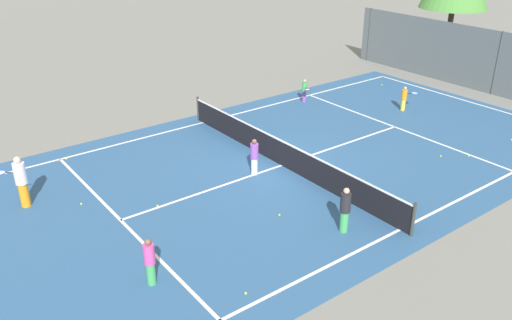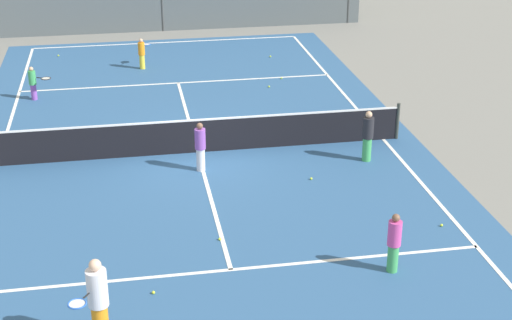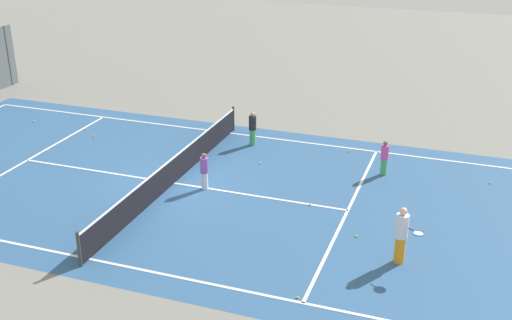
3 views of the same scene
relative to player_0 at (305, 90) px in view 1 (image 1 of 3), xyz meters
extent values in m
plane|color=slate|center=(4.88, -5.47, -0.60)|extent=(80.00, 80.00, 0.00)
cube|color=#2D5684|center=(4.88, -5.47, -0.60)|extent=(13.00, 25.00, 0.00)
cube|color=white|center=(-0.62, -5.47, -0.59)|extent=(0.10, 24.00, 0.01)
cube|color=white|center=(10.38, -5.47, -0.59)|extent=(0.10, 24.00, 0.01)
cube|color=white|center=(4.88, 6.53, -0.59)|extent=(11.00, 0.10, 0.01)
cube|color=white|center=(4.88, -11.87, -0.59)|extent=(11.00, 0.10, 0.01)
cube|color=white|center=(4.88, 0.93, -0.59)|extent=(11.00, 0.10, 0.01)
cube|color=white|center=(4.88, -5.47, -0.59)|extent=(0.10, 12.80, 0.01)
cylinder|color=#333833|center=(-1.02, -5.47, -0.05)|extent=(0.10, 0.10, 1.10)
cylinder|color=#333833|center=(10.78, -5.47, -0.05)|extent=(0.10, 0.10, 1.10)
cube|color=black|center=(4.88, -5.47, -0.12)|extent=(11.80, 0.03, 0.95)
cube|color=white|center=(4.88, -5.47, 0.38)|extent=(11.80, 0.04, 0.05)
cube|color=#515B60|center=(4.88, 8.53, 1.00)|extent=(18.00, 0.06, 3.20)
cylinder|color=#3F4447|center=(-3.62, 8.53, 1.00)|extent=(0.12, 0.12, 3.20)
cylinder|color=#3F4447|center=(4.88, 8.53, 1.00)|extent=(0.12, 0.12, 3.20)
cylinder|color=brown|center=(0.44, 10.74, 1.17)|extent=(0.32, 0.32, 3.54)
cylinder|color=purple|center=(-0.03, 0.02, -0.33)|extent=(0.20, 0.20, 0.53)
cylinder|color=#3FA559|center=(-0.03, 0.02, 0.17)|extent=(0.24, 0.24, 0.47)
sphere|color=tan|center=(-0.03, 0.02, 0.47)|extent=(0.14, 0.14, 0.14)
cylinder|color=black|center=(0.21, -0.11, 0.19)|extent=(0.19, 0.12, 0.03)
torus|color=black|center=(0.44, -0.22, 0.19)|extent=(0.44, 0.44, 0.03)
cylinder|color=silver|center=(0.44, -0.22, 0.19)|extent=(0.37, 0.37, 0.00)
cylinder|color=orange|center=(2.23, -13.90, -0.20)|extent=(0.30, 0.30, 0.81)
cylinder|color=silver|center=(2.23, -13.90, 0.56)|extent=(0.37, 0.37, 0.71)
sphere|color=beige|center=(2.23, -13.90, 1.03)|extent=(0.22, 0.22, 0.22)
cylinder|color=black|center=(2.04, -14.18, 0.60)|extent=(0.14, 0.18, 0.03)
torus|color=blue|center=(1.90, -14.39, 0.60)|extent=(0.46, 0.46, 0.03)
cylinder|color=silver|center=(1.90, -14.39, 0.60)|extent=(0.38, 0.38, 0.00)
cylinder|color=#3FA559|center=(9.42, -6.86, -0.26)|extent=(0.25, 0.25, 0.67)
cylinder|color=#232328|center=(9.42, -6.86, 0.37)|extent=(0.31, 0.31, 0.59)
sphere|color=tan|center=(9.42, -6.86, 0.75)|extent=(0.18, 0.18, 0.18)
cylinder|color=silver|center=(4.84, -6.71, -0.28)|extent=(0.23, 0.23, 0.63)
cylinder|color=purple|center=(4.84, -6.71, 0.31)|extent=(0.29, 0.29, 0.56)
sphere|color=brown|center=(4.84, -6.71, 0.68)|extent=(0.17, 0.17, 0.17)
cylinder|color=yellow|center=(3.71, 2.92, -0.33)|extent=(0.20, 0.20, 0.54)
cylinder|color=orange|center=(3.71, 2.92, 0.18)|extent=(0.25, 0.25, 0.48)
sphere|color=tan|center=(3.71, 2.92, 0.49)|extent=(0.15, 0.15, 0.15)
cylinder|color=black|center=(3.82, 3.18, 0.21)|extent=(0.11, 0.20, 0.03)
torus|color=blue|center=(3.92, 3.41, 0.21)|extent=(0.43, 0.43, 0.03)
cylinder|color=silver|center=(3.92, 3.41, 0.21)|extent=(0.36, 0.36, 0.00)
cylinder|color=#3FA559|center=(8.20, -12.49, -0.29)|extent=(0.23, 0.23, 0.62)
cylinder|color=#D14799|center=(8.20, -12.49, 0.30)|extent=(0.29, 0.29, 0.55)
sphere|color=brown|center=(8.20, -12.49, 0.65)|extent=(0.17, 0.17, 0.17)
sphere|color=#CCE533|center=(7.99, -0.11, -0.57)|extent=(0.07, 0.07, 0.07)
sphere|color=#CCE533|center=(7.62, -7.82, -0.57)|extent=(0.07, 0.07, 0.07)
sphere|color=#CCE533|center=(8.77, 3.59, -0.57)|extent=(0.07, 0.07, 0.07)
sphere|color=#CCE533|center=(4.83, -10.58, -0.57)|extent=(0.07, 0.07, 0.07)
sphere|color=#CCE533|center=(3.23, -12.48, -0.57)|extent=(0.07, 0.07, 0.07)
sphere|color=#CCE533|center=(9.98, -10.84, -0.57)|extent=(0.07, 0.07, 0.07)
sphere|color=#CCE533|center=(0.49, 5.20, -0.57)|extent=(0.07, 0.07, 0.07)
sphere|color=#CCE533|center=(-0.45, -11.68, -0.57)|extent=(0.07, 0.07, 0.07)
sphere|color=#CCE533|center=(8.62, 0.76, -0.57)|extent=(0.07, 0.07, 0.07)
camera|label=1|loc=(18.46, -16.93, 8.00)|focal=37.25mm
camera|label=2|loc=(2.92, -25.81, 8.10)|focal=54.85mm
camera|label=3|loc=(-13.99, -15.35, 9.23)|focal=45.01mm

